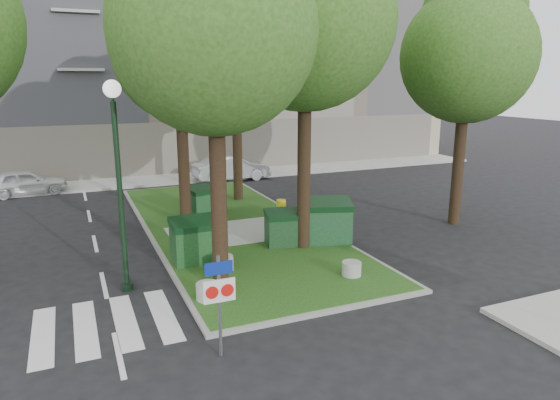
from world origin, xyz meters
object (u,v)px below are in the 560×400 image
dumpster_d (327,221)px  street_lamp (118,163)px  bollard_left (208,291)px  litter_bin (281,208)px  tree_median_far (236,18)px  tree_median_near_left (216,10)px  bollard_mid (223,263)px  tree_median_mid (180,43)px  bollard_right (352,269)px  car_white (26,182)px  traffic_sign_pole (219,292)px  tree_street_right (469,43)px  car_silver (232,168)px  dumpster_c (285,228)px  tree_median_near_right (308,1)px  dumpster_a (196,240)px  dumpster_b (204,201)px

dumpster_d → street_lamp: size_ratio=0.34×
bollard_left → litter_bin: size_ratio=0.87×
tree_median_far → street_lamp: bearing=-125.6°
tree_median_near_left → bollard_mid: tree_median_near_left is taller
tree_median_mid → bollard_right: tree_median_mid is taller
bollard_right → bollard_mid: bollard_mid is taller
tree_median_mid → bollard_mid: size_ratio=16.14×
bollard_left → car_white: (-5.06, 15.83, 0.32)m
tree_median_mid → bollard_left: 10.00m
street_lamp → car_white: street_lamp is taller
litter_bin → traffic_sign_pole: traffic_sign_pole is taller
bollard_right → bollard_mid: bearing=150.6°
tree_street_right → bollard_right: size_ratio=17.90×
bollard_left → bollard_right: 4.26m
traffic_sign_pole → car_silver: size_ratio=0.51×
dumpster_c → traffic_sign_pole: bearing=-114.7°
bollard_right → traffic_sign_pole: bearing=-151.9°
bollard_right → street_lamp: size_ratio=0.10×
dumpster_c → car_silver: car_silver is taller
bollard_mid → litter_bin: bearing=50.8°
dumpster_d → bollard_right: (-0.84, -3.05, -0.54)m
bollard_right → car_silver: size_ratio=0.13×
tree_median_mid → bollard_left: tree_median_mid is taller
tree_median_near_right → tree_median_far: tree_median_far is taller
bollard_right → litter_bin: size_ratio=0.81×
bollard_mid → tree_street_right: bearing=8.8°
tree_median_mid → tree_street_right: bearing=-21.8°
bollard_mid → bollard_right: bearing=-29.4°
bollard_mid → dumpster_a: bearing=117.0°
tree_median_near_left → dumpster_b: bearing=79.5°
dumpster_c → litter_bin: bearing=78.7°
bollard_mid → car_silver: (4.65, 13.57, 0.38)m
litter_bin → car_silver: size_ratio=0.16×
tree_median_near_left → litter_bin: (4.27, 5.82, -6.85)m
bollard_left → tree_median_far: bearing=67.1°
dumpster_c → dumpster_d: size_ratio=0.75×
tree_street_right → litter_bin: (-6.23, 3.32, -6.52)m
tree_median_far → car_silver: bearing=76.4°
tree_median_far → bollard_left: size_ratio=19.70×
dumpster_b → traffic_sign_pole: size_ratio=0.73×
tree_median_near_right → bollard_right: 8.21m
dumpster_d → street_lamp: (-6.93, -1.30, 2.70)m
dumpster_c → bollard_left: 4.89m
tree_median_near_left → dumpster_d: size_ratio=5.40×
traffic_sign_pole → tree_median_far: bearing=70.3°
dumpster_a → traffic_sign_pole: traffic_sign_pole is taller
tree_street_right → tree_median_near_right: bearing=-175.9°
tree_street_right → dumpster_c: 9.83m
traffic_sign_pole → tree_street_right: bearing=27.8°
bollard_mid → dumpster_b: bearing=80.3°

